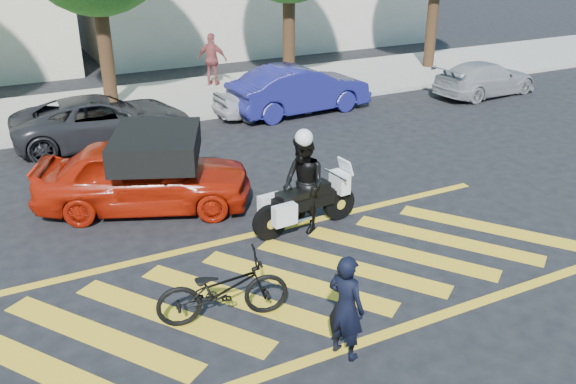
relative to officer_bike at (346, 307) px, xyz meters
name	(u,v)px	position (x,y,z in m)	size (l,w,h in m)	color
ground	(270,289)	(-0.22, 2.00, -0.80)	(90.00, 90.00, 0.00)	black
sidewalk	(112,107)	(-0.22, 14.00, -0.72)	(60.00, 5.00, 0.15)	#9E998E
crosswalk	(267,289)	(-0.26, 2.00, -0.79)	(12.33, 4.00, 0.01)	gold
officer_bike	(346,307)	(0.00, 0.00, 0.00)	(0.58, 0.38, 1.59)	black
bicycle	(223,289)	(-1.21, 1.57, -0.26)	(0.71, 2.03, 1.07)	black
police_motorcycle	(304,203)	(1.33, 3.67, -0.23)	(2.35, 0.78, 1.04)	black
officer_moto	(303,185)	(1.32, 3.67, 0.17)	(0.94, 0.73, 1.93)	black
red_convertible	(144,175)	(-1.21, 6.05, -0.04)	(1.79, 4.46, 1.52)	#A61907
parked_mid_left	(103,120)	(-1.12, 10.71, -0.13)	(2.19, 4.76, 1.32)	black
parked_mid_right	(268,96)	(4.09, 11.20, -0.21)	(1.39, 3.46, 1.18)	#B7B6BB
parked_right	(299,89)	(5.08, 10.92, -0.04)	(1.60, 4.59, 1.51)	navy
parked_far_right	(485,79)	(11.94, 9.86, -0.21)	(1.64, 4.04, 1.17)	gray
pedestrian_right	(212,59)	(3.70, 15.05, 0.29)	(1.09, 0.45, 1.86)	#974644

